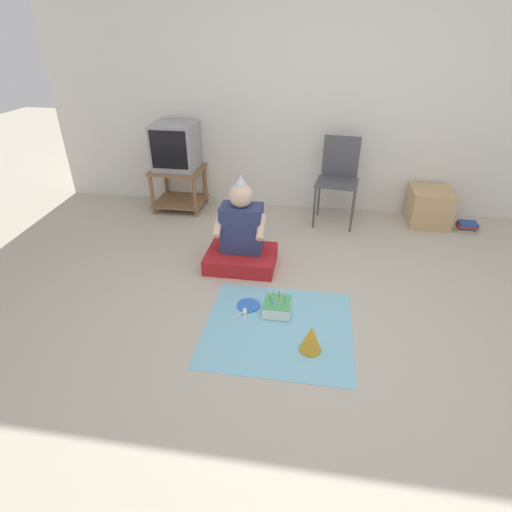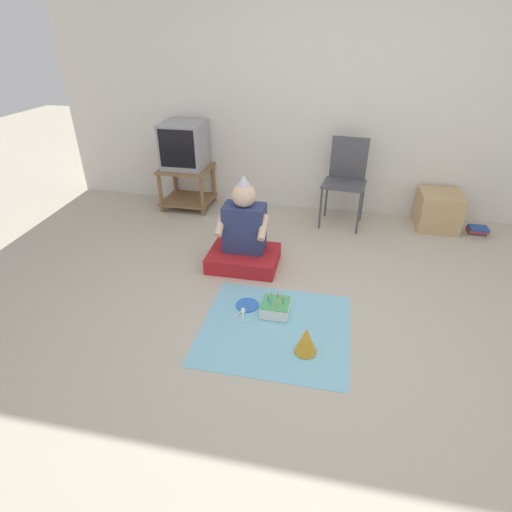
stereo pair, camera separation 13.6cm
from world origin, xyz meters
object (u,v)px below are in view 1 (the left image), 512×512
Objects in this scene: book_pile at (467,226)px; paper_plate at (249,305)px; birthday_cake at (277,307)px; party_hat_blue at (311,338)px; cardboard_box_stack at (429,207)px; person_seated at (241,239)px; tv at (176,146)px; folding_chair at (339,174)px.

book_pile is 2.67m from paper_plate.
party_hat_blue is at bearing -54.53° from birthday_cake.
person_seated reaches higher than cardboard_box_stack.
paper_plate is (-0.50, 0.42, -0.09)m from party_hat_blue.
birthday_cake is at bearing -53.72° from tv.
tv is at bearing 122.00° from paper_plate.
folding_chair is at bearing 68.62° from paper_plate.
party_hat_blue is 1.10× the size of paper_plate.
cardboard_box_stack reaches higher than book_pile.
folding_chair is at bearing 75.79° from birthday_cake.
folding_chair reaches higher than party_hat_blue.
book_pile is at bearing -19.48° from cardboard_box_stack.
cardboard_box_stack is 2.50× the size of paper_plate.
party_hat_blue is at bearing -94.95° from folding_chair.
tv is 1.13× the size of cardboard_box_stack.
party_hat_blue reaches higher than paper_plate.
birthday_cake is at bearing -137.08° from book_pile.
folding_chair is 4.72× the size of book_pile.
birthday_cake is (-0.45, -1.79, -0.48)m from folding_chair.
cardboard_box_stack is at bearing 47.00° from paper_plate.
tv is 0.55× the size of folding_chair.
folding_chair is at bearing 85.05° from party_hat_blue.
book_pile is 2.62m from party_hat_blue.
tv is 1.83m from folding_chair.
birthday_cake reaches higher than book_pile.
paper_plate is (-0.23, 0.04, -0.04)m from birthday_cake.
birthday_cake is (0.40, -0.67, -0.21)m from person_seated.
cardboard_box_stack is at bearing 51.81° from birthday_cake.
tv reaches higher than person_seated.
book_pile is at bearing 52.86° from party_hat_blue.
person_seated is (-2.25, -1.05, 0.21)m from book_pile.
tv is 2.59× the size of party_hat_blue.
birthday_cake is at bearing -10.62° from paper_plate.
party_hat_blue is (0.27, -0.37, 0.05)m from birthday_cake.
folding_chair is 1.90m from birthday_cake.
folding_chair is at bearing 177.26° from book_pile.
person_seated is 0.81m from birthday_cake.
cardboard_box_stack is 2.28× the size of party_hat_blue.
party_hat_blue is at bearing -39.97° from paper_plate.
birthday_cake is at bearing -59.11° from person_seated.
book_pile is at bearing 42.92° from birthday_cake.
person_seated is (0.97, -1.19, -0.48)m from tv.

